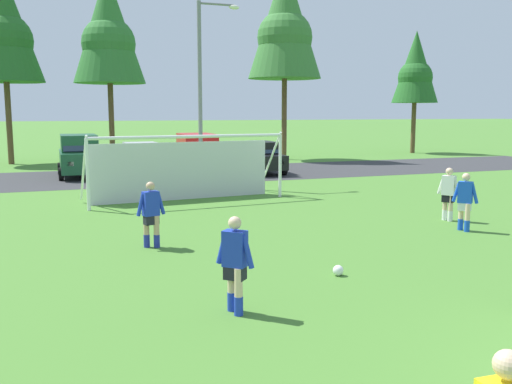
{
  "coord_description": "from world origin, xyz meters",
  "views": [
    {
      "loc": [
        -6.63,
        -3.89,
        3.33
      ],
      "look_at": [
        -1.3,
        10.6,
        1.12
      ],
      "focal_mm": 39.41,
      "sensor_mm": 36.0,
      "label": 1
    }
  ],
  "objects_px": {
    "parked_car_slot_far_left": "(79,155)",
    "parked_car_slot_center_left": "(198,153)",
    "soccer_ball": "(338,270)",
    "player_winger_left": "(448,194)",
    "soccer_goal": "(184,166)",
    "street_lamp": "(204,92)",
    "player_striker_near": "(151,215)",
    "player_trailing_back": "(465,202)",
    "parked_car_slot_center": "(260,157)",
    "player_winger_right": "(235,265)",
    "parked_car_slot_left": "(143,159)"
  },
  "relations": [
    {
      "from": "parked_car_slot_left",
      "to": "street_lamp",
      "type": "relative_size",
      "value": 0.53
    },
    {
      "from": "parked_car_slot_far_left",
      "to": "parked_car_slot_left",
      "type": "relative_size",
      "value": 1.08
    },
    {
      "from": "player_winger_right",
      "to": "player_trailing_back",
      "type": "distance_m",
      "value": 9.01
    },
    {
      "from": "soccer_goal",
      "to": "parked_car_slot_left",
      "type": "relative_size",
      "value": 1.77
    },
    {
      "from": "soccer_goal",
      "to": "player_trailing_back",
      "type": "bearing_deg",
      "value": -53.19
    },
    {
      "from": "soccer_goal",
      "to": "parked_car_slot_left",
      "type": "xyz_separation_m",
      "value": [
        -0.17,
        9.08,
        -0.42
      ]
    },
    {
      "from": "player_winger_left",
      "to": "soccer_goal",
      "type": "bearing_deg",
      "value": 134.55
    },
    {
      "from": "parked_car_slot_center_left",
      "to": "parked_car_slot_left",
      "type": "bearing_deg",
      "value": 174.36
    },
    {
      "from": "parked_car_slot_center_left",
      "to": "parked_car_slot_center",
      "type": "height_order",
      "value": "parked_car_slot_center_left"
    },
    {
      "from": "player_winger_left",
      "to": "soccer_ball",
      "type": "bearing_deg",
      "value": -145.88
    },
    {
      "from": "player_striker_near",
      "to": "parked_car_slot_center",
      "type": "height_order",
      "value": "parked_car_slot_center"
    },
    {
      "from": "player_winger_left",
      "to": "player_winger_right",
      "type": "height_order",
      "value": "same"
    },
    {
      "from": "player_winger_left",
      "to": "parked_car_slot_center",
      "type": "xyz_separation_m",
      "value": [
        -0.67,
        14.7,
        0.05
      ]
    },
    {
      "from": "soccer_goal",
      "to": "street_lamp",
      "type": "bearing_deg",
      "value": 64.36
    },
    {
      "from": "parked_car_slot_far_left",
      "to": "parked_car_slot_center",
      "type": "bearing_deg",
      "value": -10.4
    },
    {
      "from": "player_striker_near",
      "to": "parked_car_slot_center",
      "type": "xyz_separation_m",
      "value": [
        8.49,
        15.0,
        0.05
      ]
    },
    {
      "from": "player_winger_left",
      "to": "parked_car_slot_center_left",
      "type": "height_order",
      "value": "parked_car_slot_center_left"
    },
    {
      "from": "soccer_goal",
      "to": "player_trailing_back",
      "type": "height_order",
      "value": "soccer_goal"
    },
    {
      "from": "player_winger_left",
      "to": "parked_car_slot_far_left",
      "type": "height_order",
      "value": "parked_car_slot_far_left"
    },
    {
      "from": "player_winger_right",
      "to": "parked_car_slot_center_left",
      "type": "bearing_deg",
      "value": 77.31
    },
    {
      "from": "soccer_goal",
      "to": "street_lamp",
      "type": "relative_size",
      "value": 0.93
    },
    {
      "from": "soccer_ball",
      "to": "player_winger_right",
      "type": "height_order",
      "value": "player_winger_right"
    },
    {
      "from": "player_trailing_back",
      "to": "street_lamp",
      "type": "height_order",
      "value": "street_lamp"
    },
    {
      "from": "soccer_ball",
      "to": "soccer_goal",
      "type": "xyz_separation_m",
      "value": [
        -0.69,
        10.84,
        1.18
      ]
    },
    {
      "from": "parked_car_slot_far_left",
      "to": "parked_car_slot_center_left",
      "type": "relative_size",
      "value": 0.98
    },
    {
      "from": "player_winger_right",
      "to": "street_lamp",
      "type": "xyz_separation_m",
      "value": [
        3.73,
        15.84,
        3.36
      ]
    },
    {
      "from": "parked_car_slot_center",
      "to": "parked_car_slot_center_left",
      "type": "bearing_deg",
      "value": 164.88
    },
    {
      "from": "player_winger_left",
      "to": "player_winger_right",
      "type": "relative_size",
      "value": 1.0
    },
    {
      "from": "player_trailing_back",
      "to": "soccer_goal",
      "type": "bearing_deg",
      "value": 126.81
    },
    {
      "from": "parked_car_slot_center_left",
      "to": "street_lamp",
      "type": "bearing_deg",
      "value": -100.91
    },
    {
      "from": "player_striker_near",
      "to": "parked_car_slot_center_left",
      "type": "relative_size",
      "value": 0.35
    },
    {
      "from": "player_trailing_back",
      "to": "parked_car_slot_center_left",
      "type": "height_order",
      "value": "parked_car_slot_center_left"
    },
    {
      "from": "parked_car_slot_center",
      "to": "street_lamp",
      "type": "distance_m",
      "value": 6.84
    },
    {
      "from": "player_winger_left",
      "to": "street_lamp",
      "type": "bearing_deg",
      "value": 115.12
    },
    {
      "from": "player_striker_near",
      "to": "player_trailing_back",
      "type": "height_order",
      "value": "same"
    },
    {
      "from": "parked_car_slot_center",
      "to": "parked_car_slot_far_left",
      "type": "bearing_deg",
      "value": 169.6
    },
    {
      "from": "soccer_ball",
      "to": "player_winger_left",
      "type": "distance_m",
      "value": 7.27
    },
    {
      "from": "parked_car_slot_far_left",
      "to": "street_lamp",
      "type": "height_order",
      "value": "street_lamp"
    },
    {
      "from": "parked_car_slot_center",
      "to": "player_winger_left",
      "type": "bearing_deg",
      "value": -87.4
    },
    {
      "from": "soccer_ball",
      "to": "parked_car_slot_center_left",
      "type": "height_order",
      "value": "parked_car_slot_center_left"
    },
    {
      "from": "parked_car_slot_far_left",
      "to": "player_winger_left",
      "type": "bearing_deg",
      "value": -58.66
    },
    {
      "from": "player_winger_left",
      "to": "parked_car_slot_far_left",
      "type": "distance_m",
      "value": 19.21
    },
    {
      "from": "parked_car_slot_center_left",
      "to": "parked_car_slot_center",
      "type": "xyz_separation_m",
      "value": [
        3.25,
        -0.88,
        -0.24
      ]
    },
    {
      "from": "player_trailing_back",
      "to": "street_lamp",
      "type": "xyz_separation_m",
      "value": [
        -4.35,
        11.86,
        3.36
      ]
    },
    {
      "from": "parked_car_slot_left",
      "to": "parked_car_slot_far_left",
      "type": "bearing_deg",
      "value": 170.23
    },
    {
      "from": "parked_car_slot_center_left",
      "to": "parked_car_slot_center",
      "type": "bearing_deg",
      "value": -15.12
    },
    {
      "from": "player_winger_right",
      "to": "parked_car_slot_far_left",
      "type": "bearing_deg",
      "value": 93.56
    },
    {
      "from": "parked_car_slot_center_left",
      "to": "player_striker_near",
      "type": "bearing_deg",
      "value": -108.24
    },
    {
      "from": "parked_car_slot_center_left",
      "to": "soccer_ball",
      "type": "bearing_deg",
      "value": -96.01
    },
    {
      "from": "parked_car_slot_far_left",
      "to": "parked_car_slot_left",
      "type": "height_order",
      "value": "parked_car_slot_far_left"
    }
  ]
}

